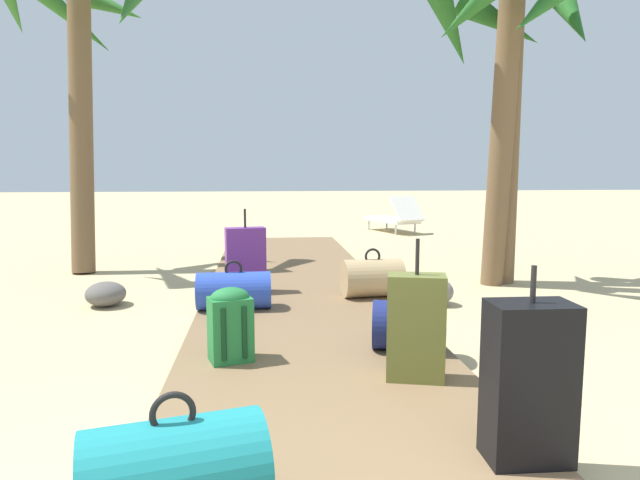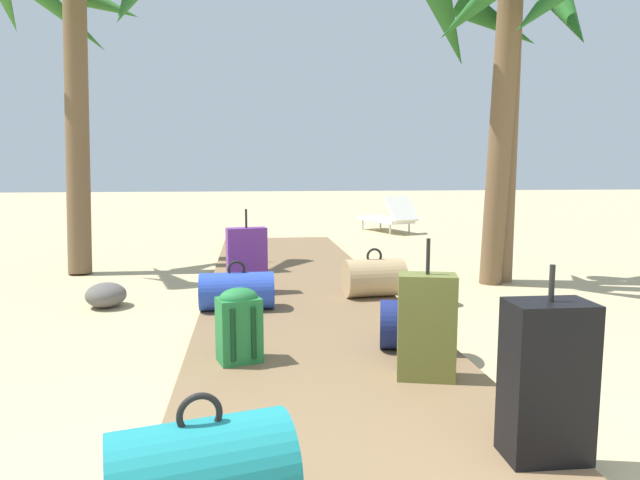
{
  "view_description": "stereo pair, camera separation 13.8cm",
  "coord_description": "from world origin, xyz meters",
  "px_view_note": "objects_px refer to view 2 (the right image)",
  "views": [
    {
      "loc": [
        -0.36,
        -1.3,
        1.36
      ],
      "look_at": [
        0.3,
        5.05,
        0.55
      ],
      "focal_mm": 31.41,
      "sensor_mm": 36.0,
      "label": 1
    },
    {
      "loc": [
        -0.5,
        -1.29,
        1.36
      ],
      "look_at": [
        0.3,
        5.05,
        0.55
      ],
      "focal_mm": 31.41,
      "sensor_mm": 36.0,
      "label": 2
    }
  ],
  "objects_px": {
    "palm_tree_far_right": "(505,43)",
    "backpack_green": "(239,323)",
    "palm_tree_near_left": "(66,26)",
    "suitcase_olive": "(426,326)",
    "duffel_bag_tan": "(374,278)",
    "suitcase_purple": "(247,260)",
    "duffel_bag_teal": "(201,474)",
    "suitcase_black": "(547,380)",
    "duffel_bag_navy": "(415,325)",
    "lounge_chair": "(389,217)",
    "duffel_bag_blue": "(237,291)"
  },
  "relations": [
    {
      "from": "duffel_bag_navy",
      "to": "duffel_bag_teal",
      "type": "relative_size",
      "value": 0.8
    },
    {
      "from": "duffel_bag_navy",
      "to": "backpack_green",
      "type": "height_order",
      "value": "backpack_green"
    },
    {
      "from": "backpack_green",
      "to": "duffel_bag_tan",
      "type": "bearing_deg",
      "value": 53.58
    },
    {
      "from": "suitcase_black",
      "to": "duffel_bag_navy",
      "type": "bearing_deg",
      "value": 94.52
    },
    {
      "from": "duffel_bag_blue",
      "to": "palm_tree_far_right",
      "type": "bearing_deg",
      "value": 19.8
    },
    {
      "from": "duffel_bag_tan",
      "to": "palm_tree_far_right",
      "type": "bearing_deg",
      "value": 23.64
    },
    {
      "from": "palm_tree_far_right",
      "to": "backpack_green",
      "type": "bearing_deg",
      "value": -139.69
    },
    {
      "from": "suitcase_olive",
      "to": "suitcase_purple",
      "type": "height_order",
      "value": "suitcase_purple"
    },
    {
      "from": "suitcase_purple",
      "to": "backpack_green",
      "type": "distance_m",
      "value": 2.12
    },
    {
      "from": "suitcase_purple",
      "to": "lounge_chair",
      "type": "height_order",
      "value": "suitcase_purple"
    },
    {
      "from": "duffel_bag_blue",
      "to": "suitcase_black",
      "type": "height_order",
      "value": "suitcase_black"
    },
    {
      "from": "suitcase_black",
      "to": "backpack_green",
      "type": "height_order",
      "value": "suitcase_black"
    },
    {
      "from": "suitcase_olive",
      "to": "duffel_bag_tan",
      "type": "relative_size",
      "value": 1.39
    },
    {
      "from": "duffel_bag_tan",
      "to": "palm_tree_near_left",
      "type": "height_order",
      "value": "palm_tree_near_left"
    },
    {
      "from": "suitcase_olive",
      "to": "duffel_bag_teal",
      "type": "height_order",
      "value": "suitcase_olive"
    },
    {
      "from": "palm_tree_far_right",
      "to": "lounge_chair",
      "type": "height_order",
      "value": "palm_tree_far_right"
    },
    {
      "from": "lounge_chair",
      "to": "duffel_bag_navy",
      "type": "bearing_deg",
      "value": -102.84
    },
    {
      "from": "duffel_bag_navy",
      "to": "suitcase_black",
      "type": "relative_size",
      "value": 0.65
    },
    {
      "from": "palm_tree_near_left",
      "to": "suitcase_purple",
      "type": "bearing_deg",
      "value": -41.01
    },
    {
      "from": "duffel_bag_tan",
      "to": "palm_tree_near_left",
      "type": "distance_m",
      "value": 5.09
    },
    {
      "from": "suitcase_olive",
      "to": "backpack_green",
      "type": "xyz_separation_m",
      "value": [
        -1.14,
        0.45,
        -0.06
      ]
    },
    {
      "from": "palm_tree_far_right",
      "to": "lounge_chair",
      "type": "distance_m",
      "value": 6.17
    },
    {
      "from": "duffel_bag_blue",
      "to": "palm_tree_near_left",
      "type": "distance_m",
      "value": 4.48
    },
    {
      "from": "lounge_chair",
      "to": "suitcase_purple",
      "type": "bearing_deg",
      "value": -116.68
    },
    {
      "from": "suitcase_purple",
      "to": "backpack_green",
      "type": "relative_size",
      "value": 1.74
    },
    {
      "from": "suitcase_purple",
      "to": "lounge_chair",
      "type": "bearing_deg",
      "value": 63.32
    },
    {
      "from": "duffel_bag_navy",
      "to": "suitcase_black",
      "type": "height_order",
      "value": "suitcase_black"
    },
    {
      "from": "suitcase_purple",
      "to": "duffel_bag_teal",
      "type": "relative_size",
      "value": 1.22
    },
    {
      "from": "duffel_bag_blue",
      "to": "suitcase_black",
      "type": "distance_m",
      "value": 3.2
    },
    {
      "from": "duffel_bag_tan",
      "to": "duffel_bag_blue",
      "type": "bearing_deg",
      "value": -165.02
    },
    {
      "from": "suitcase_olive",
      "to": "palm_tree_near_left",
      "type": "xyz_separation_m",
      "value": [
        -3.34,
        4.51,
        2.76
      ]
    },
    {
      "from": "palm_tree_near_left",
      "to": "backpack_green",
      "type": "bearing_deg",
      "value": -61.63
    },
    {
      "from": "suitcase_purple",
      "to": "suitcase_black",
      "type": "height_order",
      "value": "suitcase_purple"
    },
    {
      "from": "duffel_bag_teal",
      "to": "palm_tree_near_left",
      "type": "bearing_deg",
      "value": 109.81
    },
    {
      "from": "suitcase_olive",
      "to": "duffel_bag_navy",
      "type": "height_order",
      "value": "suitcase_olive"
    },
    {
      "from": "backpack_green",
      "to": "palm_tree_near_left",
      "type": "relative_size",
      "value": 0.12
    },
    {
      "from": "palm_tree_far_right",
      "to": "palm_tree_near_left",
      "type": "distance_m",
      "value": 5.39
    },
    {
      "from": "duffel_bag_teal",
      "to": "palm_tree_near_left",
      "type": "xyz_separation_m",
      "value": [
        -2.09,
        5.8,
        2.89
      ]
    },
    {
      "from": "suitcase_purple",
      "to": "suitcase_black",
      "type": "distance_m",
      "value": 3.8
    },
    {
      "from": "suitcase_purple",
      "to": "duffel_bag_navy",
      "type": "height_order",
      "value": "suitcase_purple"
    },
    {
      "from": "suitcase_olive",
      "to": "suitcase_purple",
      "type": "xyz_separation_m",
      "value": [
        -1.1,
        2.57,
        0.02
      ]
    },
    {
      "from": "suitcase_purple",
      "to": "palm_tree_near_left",
      "type": "relative_size",
      "value": 0.21
    },
    {
      "from": "palm_tree_far_right",
      "to": "palm_tree_near_left",
      "type": "height_order",
      "value": "palm_tree_near_left"
    },
    {
      "from": "backpack_green",
      "to": "palm_tree_near_left",
      "type": "distance_m",
      "value": 5.41
    },
    {
      "from": "duffel_bag_tan",
      "to": "lounge_chair",
      "type": "distance_m",
      "value": 6.62
    },
    {
      "from": "suitcase_olive",
      "to": "lounge_chair",
      "type": "relative_size",
      "value": 0.53
    },
    {
      "from": "suitcase_purple",
      "to": "suitcase_black",
      "type": "relative_size",
      "value": 1.0
    },
    {
      "from": "duffel_bag_navy",
      "to": "duffel_bag_blue",
      "type": "bearing_deg",
      "value": 134.64
    },
    {
      "from": "backpack_green",
      "to": "suitcase_black",
      "type": "bearing_deg",
      "value": -46.48
    },
    {
      "from": "duffel_bag_blue",
      "to": "palm_tree_far_right",
      "type": "height_order",
      "value": "palm_tree_far_right"
    }
  ]
}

